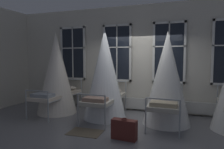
{
  "coord_description": "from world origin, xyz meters",
  "views": [
    {
      "loc": [
        1.34,
        -5.6,
        1.79
      ],
      "look_at": [
        -0.66,
        0.04,
        1.3
      ],
      "focal_mm": 32.92,
      "sensor_mm": 36.0,
      "label": 1
    }
  ],
  "objects_px": {
    "cot_first": "(56,74)",
    "cot_third": "(167,79)",
    "cot_second": "(105,75)",
    "suitcase_dark": "(124,129)"
  },
  "relations": [
    {
      "from": "cot_first",
      "to": "cot_third",
      "type": "relative_size",
      "value": 1.05
    },
    {
      "from": "cot_third",
      "to": "cot_second",
      "type": "bearing_deg",
      "value": 92.07
    },
    {
      "from": "cot_third",
      "to": "suitcase_dark",
      "type": "distance_m",
      "value": 1.91
    },
    {
      "from": "suitcase_dark",
      "to": "cot_second",
      "type": "bearing_deg",
      "value": 130.45
    },
    {
      "from": "cot_second",
      "to": "cot_third",
      "type": "bearing_deg",
      "value": -88.8
    },
    {
      "from": "cot_second",
      "to": "suitcase_dark",
      "type": "distance_m",
      "value": 2.01
    },
    {
      "from": "cot_third",
      "to": "cot_first",
      "type": "bearing_deg",
      "value": 90.92
    },
    {
      "from": "cot_second",
      "to": "suitcase_dark",
      "type": "xyz_separation_m",
      "value": [
        1.0,
        -1.39,
        -1.06
      ]
    },
    {
      "from": "cot_first",
      "to": "cot_second",
      "type": "relative_size",
      "value": 0.99
    },
    {
      "from": "cot_third",
      "to": "suitcase_dark",
      "type": "height_order",
      "value": "cot_third"
    }
  ]
}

